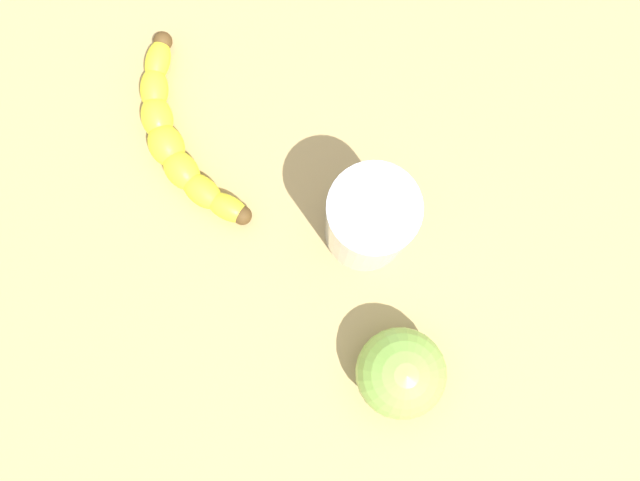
% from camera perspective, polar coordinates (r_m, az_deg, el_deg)
% --- Properties ---
extents(wooden_tabletop, '(1.20, 1.20, 0.03)m').
position_cam_1_polar(wooden_tabletop, '(0.69, -2.19, 11.97)').
color(wooden_tabletop, '#A48853').
rests_on(wooden_tabletop, ground).
extents(banana, '(0.16, 0.15, 0.03)m').
position_cam_1_polar(banana, '(0.66, -12.23, 8.45)').
color(banana, yellow).
rests_on(banana, wooden_tabletop).
extents(smoothie_glass, '(0.08, 0.08, 0.12)m').
position_cam_1_polar(smoothie_glass, '(0.58, 4.26, 1.67)').
color(smoothie_glass, silver).
rests_on(smoothie_glass, wooden_tabletop).
extents(green_apple_fruit, '(0.08, 0.08, 0.08)m').
position_cam_1_polar(green_apple_fruit, '(0.60, 6.99, -11.28)').
color(green_apple_fruit, '#84B747').
rests_on(green_apple_fruit, wooden_tabletop).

